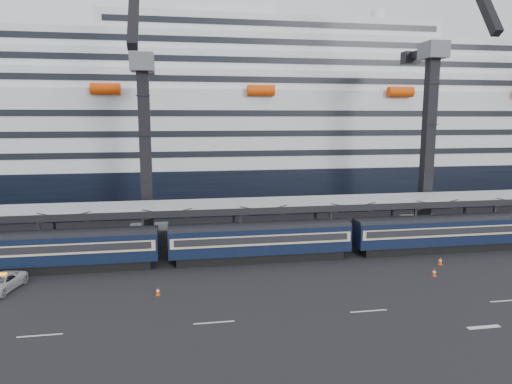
# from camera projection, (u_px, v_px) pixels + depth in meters

# --- Properties ---
(ground) EXTENTS (260.00, 260.00, 0.00)m
(ground) POSITION_uv_depth(u_px,v_px,m) (372.00, 290.00, 39.59)
(ground) COLOR black
(ground) RESTS_ON ground
(lane_markings) EXTENTS (111.00, 4.27, 0.02)m
(lane_markings) POSITION_uv_depth(u_px,v_px,m) (497.00, 308.00, 35.85)
(lane_markings) COLOR beige
(lane_markings) RESTS_ON ground
(train) EXTENTS (133.05, 3.00, 4.05)m
(train) POSITION_uv_depth(u_px,v_px,m) (292.00, 239.00, 48.19)
(train) COLOR black
(train) RESTS_ON ground
(canopy) EXTENTS (130.00, 6.25, 5.53)m
(canopy) POSITION_uv_depth(u_px,v_px,m) (323.00, 202.00, 52.36)
(canopy) COLOR #999CA1
(canopy) RESTS_ON ground
(cruise_ship) EXTENTS (214.09, 28.84, 34.00)m
(cruise_ship) POSITION_uv_depth(u_px,v_px,m) (263.00, 132.00, 82.17)
(cruise_ship) COLOR black
(cruise_ship) RESTS_ON ground
(crane_dark_near) EXTENTS (4.50, 17.75, 35.08)m
(crane_dark_near) POSITION_uv_depth(u_px,v_px,m) (145.00, 143.00, 52.44)
(crane_dark_near) COLOR #505258
(crane_dark_near) RESTS_ON ground
(crane_dark_mid) EXTENTS (4.50, 18.24, 39.64)m
(crane_dark_mid) POSITION_uv_depth(u_px,v_px,m) (431.00, 130.00, 57.04)
(crane_dark_mid) COLOR #505258
(crane_dark_mid) RESTS_ON ground
(pickup_truck) EXTENTS (3.45, 5.61, 1.45)m
(pickup_truck) POSITION_uv_depth(u_px,v_px,m) (0.00, 283.00, 39.31)
(pickup_truck) COLOR #A5A6AC
(pickup_truck) RESTS_ON ground
(traffic_cone_c) EXTENTS (0.38, 0.38, 0.76)m
(traffic_cone_c) POSITION_uv_depth(u_px,v_px,m) (158.00, 291.00, 38.48)
(traffic_cone_c) COLOR #DB4206
(traffic_cone_c) RESTS_ON ground
(traffic_cone_d) EXTENTS (0.42, 0.42, 0.84)m
(traffic_cone_d) POSITION_uv_depth(u_px,v_px,m) (440.00, 261.00, 46.50)
(traffic_cone_d) COLOR #DB4206
(traffic_cone_d) RESTS_ON ground
(traffic_cone_e) EXTENTS (0.40, 0.40, 0.81)m
(traffic_cone_e) POSITION_uv_depth(u_px,v_px,m) (434.00, 272.00, 43.11)
(traffic_cone_e) COLOR #DB4206
(traffic_cone_e) RESTS_ON ground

